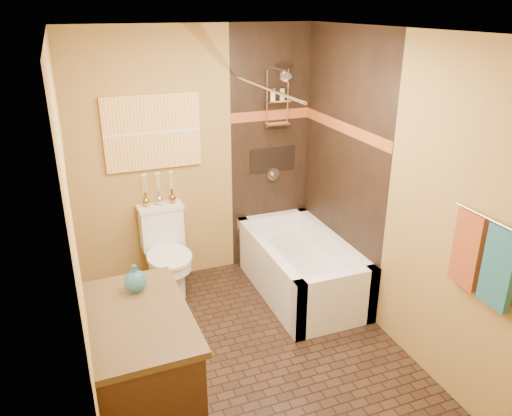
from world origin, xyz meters
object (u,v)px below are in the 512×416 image
sunset_painting (153,132)px  vanity (141,374)px  toilet (167,252)px  bathtub (300,270)px

sunset_painting → vanity: sunset_painting is taller
toilet → sunset_painting: bearing=87.2°
toilet → vanity: 1.74m
toilet → vanity: vanity is taller
bathtub → vanity: (-1.72, -1.22, 0.24)m
sunset_painting → toilet: bearing=-90.0°
sunset_painting → toilet: (-0.00, -0.28, -1.12)m
sunset_painting → vanity: bearing=-104.5°
sunset_painting → vanity: size_ratio=0.86×
bathtub → toilet: size_ratio=1.76×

